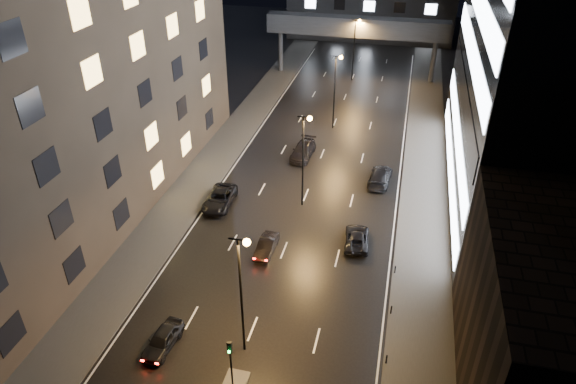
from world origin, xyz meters
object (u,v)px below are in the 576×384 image
Objects in this scene: car_away_b at (267,246)px; car_away_d at (303,150)px; car_away_a at (163,340)px; car_toward_a at (357,238)px; car_toward_b at (380,176)px; car_away_c at (220,198)px.

car_away_d is at bearing 93.62° from car_away_b.
car_away_a reaches higher than car_toward_a.
car_toward_a is at bearing 88.77° from car_toward_b.
car_toward_a is at bearing -15.16° from car_away_c.
car_away_b is at bearing 63.36° from car_toward_b.
car_away_b is 8.54m from car_toward_a.
car_away_d is 1.20× the size of car_toward_a.
car_toward_a is at bearing 57.50° from car_away_a.
car_away_c is 1.20× the size of car_toward_a.
car_away_b is 19.36m from car_away_d.
car_away_a is 19.30m from car_away_c.
car_away_b reaches higher than car_toward_a.
car_away_d is (3.66, 31.95, 0.11)m from car_away_a.
car_away_d is 10.65m from car_toward_b.
car_away_b is 0.72× the size of car_toward_b.
car_toward_b is (16.01, 8.64, 0.03)m from car_away_c.
car_away_d reaches higher than car_toward_b.
car_away_b is at bearing -45.72° from car_away_c.
car_away_c is (-2.56, 19.13, 0.08)m from car_away_a.
car_toward_a is at bearing 23.31° from car_away_b.
car_away_a is 1.03× the size of car_away_b.
car_away_a is 0.88× the size of car_toward_a.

